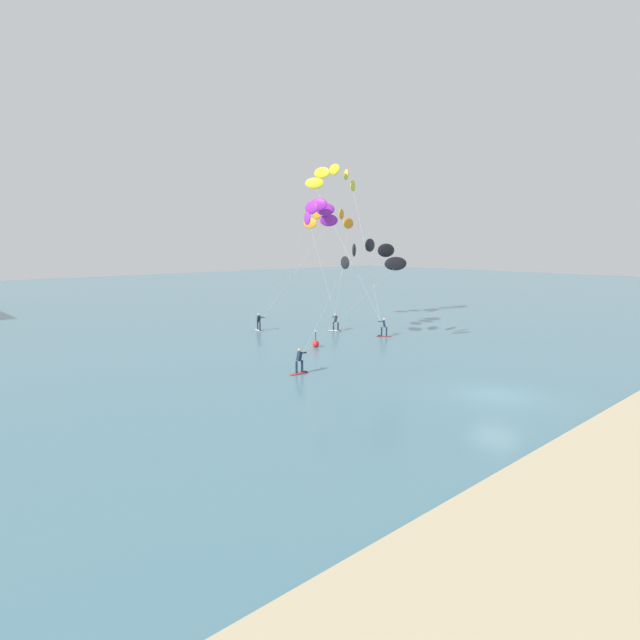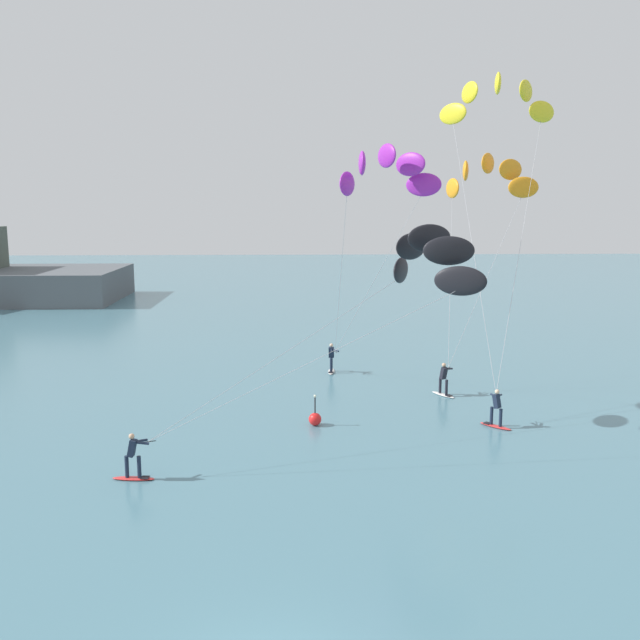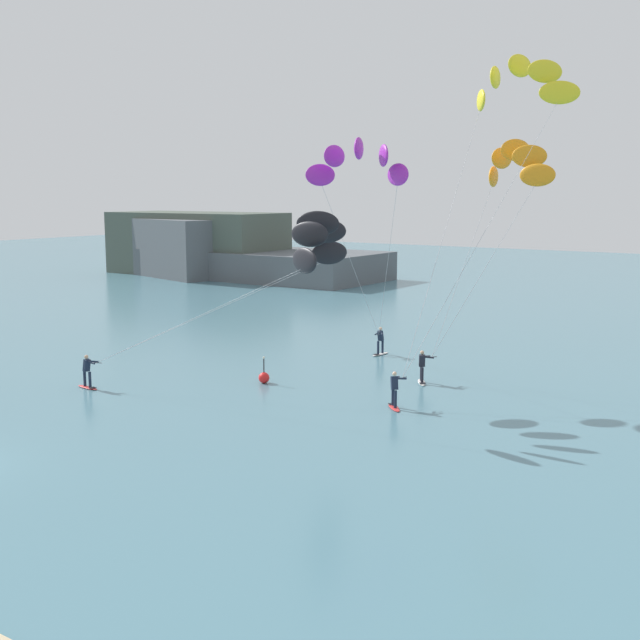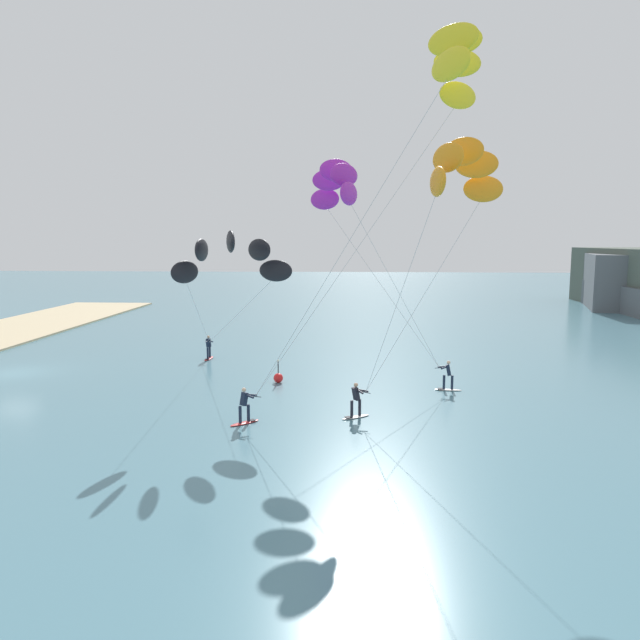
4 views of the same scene
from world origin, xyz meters
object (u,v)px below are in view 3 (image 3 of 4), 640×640
marker_buoy (264,377)px  kitesurfer_downwind (360,171)px  kitesurfer_mid_water (511,172)px  kitesurfer_far_out (515,92)px  kitesurfer_nearshore (308,246)px

marker_buoy → kitesurfer_downwind: bearing=48.1°
kitesurfer_mid_water → kitesurfer_far_out: (0.28, -0.60, 3.85)m
kitesurfer_far_out → marker_buoy: kitesurfer_far_out is taller
kitesurfer_downwind → marker_buoy: size_ratio=8.89×
kitesurfer_mid_water → kitesurfer_far_out: size_ratio=0.75×
kitesurfer_downwind → kitesurfer_far_out: bearing=32.8°
kitesurfer_far_out → marker_buoy: bearing=-141.2°
kitesurfer_mid_water → kitesurfer_downwind: size_ratio=1.00×
kitesurfer_nearshore → kitesurfer_downwind: bearing=97.6°
kitesurfer_mid_water → kitesurfer_far_out: 3.90m
kitesurfer_mid_water → kitesurfer_nearshore: bearing=-117.6°
kitesurfer_nearshore → kitesurfer_downwind: (-0.74, 5.57, 3.43)m
kitesurfer_mid_water → kitesurfer_downwind: kitesurfer_downwind is taller
kitesurfer_nearshore → kitesurfer_mid_water: kitesurfer_mid_water is taller
kitesurfer_nearshore → kitesurfer_far_out: bearing=59.7°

